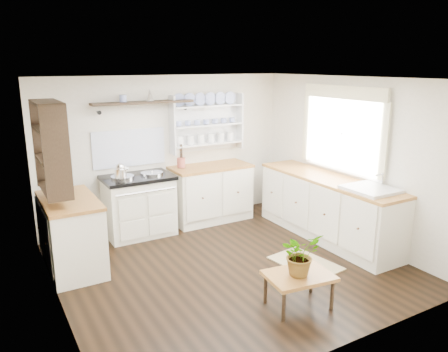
# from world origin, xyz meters

# --- Properties ---
(floor) EXTENTS (4.00, 3.80, 0.01)m
(floor) POSITION_xyz_m (0.00, 0.00, 0.00)
(floor) COLOR black
(floor) RESTS_ON ground
(wall_back) EXTENTS (4.00, 0.02, 2.30)m
(wall_back) POSITION_xyz_m (0.00, 1.90, 1.15)
(wall_back) COLOR beige
(wall_back) RESTS_ON ground
(wall_right) EXTENTS (0.02, 3.80, 2.30)m
(wall_right) POSITION_xyz_m (2.00, 0.00, 1.15)
(wall_right) COLOR beige
(wall_right) RESTS_ON ground
(wall_left) EXTENTS (0.02, 3.80, 2.30)m
(wall_left) POSITION_xyz_m (-2.00, 0.00, 1.15)
(wall_left) COLOR beige
(wall_left) RESTS_ON ground
(ceiling) EXTENTS (4.00, 3.80, 0.01)m
(ceiling) POSITION_xyz_m (0.00, 0.00, 2.30)
(ceiling) COLOR white
(ceiling) RESTS_ON wall_back
(window) EXTENTS (0.08, 1.55, 1.22)m
(window) POSITION_xyz_m (1.95, 0.15, 1.56)
(window) COLOR white
(window) RESTS_ON wall_right
(aga_cooker) EXTENTS (1.00, 0.69, 0.92)m
(aga_cooker) POSITION_xyz_m (-0.61, 1.57, 0.45)
(aga_cooker) COLOR #EEE8CE
(aga_cooker) RESTS_ON floor
(back_cabinets) EXTENTS (1.27, 0.63, 0.90)m
(back_cabinets) POSITION_xyz_m (0.60, 1.60, 0.46)
(back_cabinets) COLOR white
(back_cabinets) RESTS_ON floor
(right_cabinets) EXTENTS (0.62, 2.43, 0.90)m
(right_cabinets) POSITION_xyz_m (1.70, 0.10, 0.46)
(right_cabinets) COLOR white
(right_cabinets) RESTS_ON floor
(belfast_sink) EXTENTS (0.55, 0.60, 0.45)m
(belfast_sink) POSITION_xyz_m (1.70, -0.65, 0.80)
(belfast_sink) COLOR white
(belfast_sink) RESTS_ON right_cabinets
(left_cabinets) EXTENTS (0.62, 1.13, 0.90)m
(left_cabinets) POSITION_xyz_m (-1.70, 0.90, 0.46)
(left_cabinets) COLOR white
(left_cabinets) RESTS_ON floor
(plate_rack) EXTENTS (1.20, 0.22, 0.90)m
(plate_rack) POSITION_xyz_m (0.65, 1.86, 1.56)
(plate_rack) COLOR white
(plate_rack) RESTS_ON wall_back
(high_shelf) EXTENTS (1.50, 0.29, 0.16)m
(high_shelf) POSITION_xyz_m (-0.40, 1.78, 1.91)
(high_shelf) COLOR black
(high_shelf) RESTS_ON wall_back
(left_shelving) EXTENTS (0.28, 0.80, 1.05)m
(left_shelving) POSITION_xyz_m (-1.84, 0.90, 1.55)
(left_shelving) COLOR black
(left_shelving) RESTS_ON wall_left
(kettle) EXTENTS (0.16, 0.16, 0.20)m
(kettle) POSITION_xyz_m (-0.89, 1.45, 1.03)
(kettle) COLOR silver
(kettle) RESTS_ON aga_cooker
(utensil_crock) EXTENTS (0.13, 0.13, 0.15)m
(utensil_crock) POSITION_xyz_m (0.13, 1.68, 0.98)
(utensil_crock) COLOR #AB4F3E
(utensil_crock) RESTS_ON back_cabinets
(center_table) EXTENTS (0.73, 0.56, 0.36)m
(center_table) POSITION_xyz_m (0.15, -1.17, 0.32)
(center_table) COLOR brown
(center_table) RESTS_ON floor
(potted_plant) EXTENTS (0.42, 0.36, 0.45)m
(potted_plant) POSITION_xyz_m (0.15, -1.17, 0.59)
(potted_plant) COLOR #3F7233
(potted_plant) RESTS_ON center_table
(floor_rug) EXTENTS (0.66, 0.92, 0.02)m
(floor_rug) POSITION_xyz_m (0.87, -0.44, 0.01)
(floor_rug) COLOR #9B855A
(floor_rug) RESTS_ON floor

